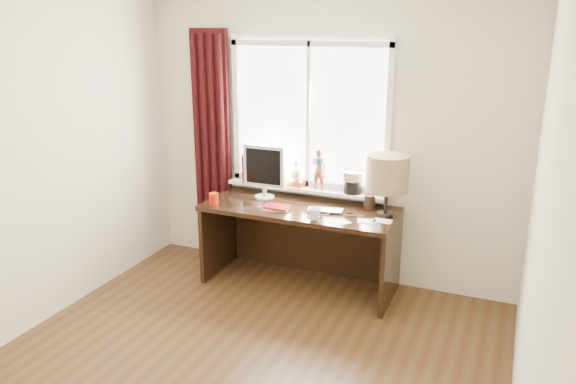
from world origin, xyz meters
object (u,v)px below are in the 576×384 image
at_px(red_cup, 214,199).
at_px(table_lamp, 387,174).
at_px(laptop, 326,210).
at_px(mug, 314,214).
at_px(monitor, 264,168).
at_px(desk, 303,229).

bearing_deg(red_cup, table_lamp, 11.76).
relative_size(laptop, mug, 2.87).
bearing_deg(laptop, red_cup, -177.52).
bearing_deg(laptop, monitor, 156.72).
bearing_deg(monitor, table_lamp, -3.12).
distance_m(red_cup, monitor, 0.54).
xyz_separation_m(red_cup, table_lamp, (1.47, 0.31, 0.31)).
xyz_separation_m(mug, monitor, (-0.63, 0.38, 0.23)).
height_order(mug, desk, mug).
height_order(laptop, monitor, monitor).
xyz_separation_m(laptop, table_lamp, (0.49, 0.09, 0.35)).
height_order(desk, table_lamp, table_lamp).
relative_size(red_cup, desk, 0.06).
xyz_separation_m(mug, red_cup, (-0.95, 0.01, 0.00)).
distance_m(laptop, monitor, 0.72).
relative_size(laptop, red_cup, 2.74).
bearing_deg(laptop, mug, -105.05).
bearing_deg(monitor, mug, -31.01).
relative_size(desk, table_lamp, 3.27).
distance_m(desk, monitor, 0.66).
relative_size(monitor, table_lamp, 0.94).
bearing_deg(red_cup, monitor, 48.82).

